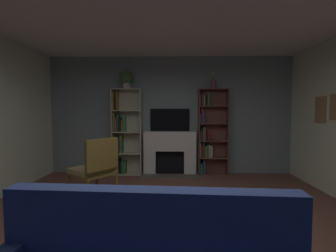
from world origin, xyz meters
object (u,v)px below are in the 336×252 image
Objects in this scene: tv at (170,120)px; potted_plant at (126,79)px; fireplace at (170,152)px; armchair at (96,167)px; vase_with_flowers at (214,83)px; bookshelf_left at (124,135)px; coffee_table at (156,231)px; bookshelf_right at (209,133)px.

potted_plant reaches higher than tv.
tv is at bearing 90.00° from fireplace.
vase_with_flowers is at bearing 36.57° from armchair.
fireplace is 0.76m from tv.
coffee_table is (1.04, -3.58, -0.57)m from bookshelf_left.
bookshelf_right is (0.94, 0.03, 0.44)m from fireplace.
coffee_table is at bearing -91.04° from fireplace.
potted_plant is (0.09, -0.04, 1.33)m from bookshelf_left.
bookshelf_left is 1.92× the size of armchair.
bookshelf_right is at bearing 1.56° from potted_plant.
fireplace is at bearing -0.58° from bookshelf_left.
potted_plant is at bearing 82.44° from armchair.
vase_with_flowers is at bearing 0.02° from potted_plant.
vase_with_flowers is (0.08, -0.05, 1.19)m from bookshelf_right.
tv is 0.46× the size of bookshelf_left.
bookshelf_right is at bearing 74.40° from coffee_table.
tv reaches higher than fireplace.
potted_plant is (-1.02, -0.03, 1.72)m from fireplace.
bookshelf_left is at bearing -175.81° from tv.
vase_with_flowers is at bearing 73.01° from coffee_table.
bookshelf_left reaches higher than coffee_table.
potted_plant reaches higher than bookshelf_right.
vase_with_flowers reaches higher than tv.
fireplace is 1.26× the size of armchair.
tv is at bearing 6.73° from potted_plant.
vase_with_flowers reaches higher than bookshelf_left.
bookshelf_right reaches higher than fireplace.
bookshelf_left is (-1.10, -0.08, -0.35)m from tv.
bookshelf_left is (-1.10, 0.01, 0.40)m from fireplace.
coffee_table is (-0.06, -3.66, -0.92)m from tv.
vase_with_flowers is 0.38× the size of armchair.
tv is at bearing 175.92° from bookshelf_right.
bookshelf_right reaches higher than armchair.
bookshelf_left is 4.78× the size of potted_plant.
coffee_table is at bearing -91.01° from tv.
potted_plant is at bearing -179.98° from vase_with_flowers.
armchair is at bearing -126.08° from fireplace.
tv is at bearing 173.30° from vase_with_flowers.
potted_plant is 4.12m from coffee_table.
fireplace is at bearing 53.92° from armchair.
armchair is at bearing 122.22° from coffee_table.
armchair is at bearing -141.60° from bookshelf_right.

